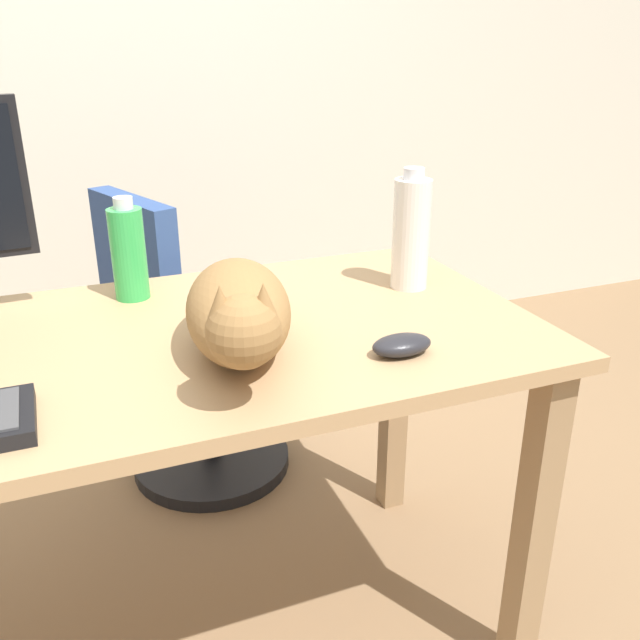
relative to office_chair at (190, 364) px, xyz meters
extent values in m
cube|color=beige|center=(-0.17, 0.90, 0.92)|extent=(6.00, 0.04, 2.60)
cube|color=tan|center=(-0.17, -0.65, 0.36)|extent=(1.44, 0.72, 0.03)
cube|color=#977752|center=(0.49, -0.95, -0.01)|extent=(0.06, 0.06, 0.72)
cube|color=#977752|center=(0.49, -0.36, -0.01)|extent=(0.06, 0.06, 0.72)
cylinder|color=black|center=(0.05, 0.02, -0.36)|extent=(0.48, 0.48, 0.04)
cylinder|color=black|center=(0.05, 0.02, -0.16)|extent=(0.06, 0.06, 0.43)
cylinder|color=navy|center=(0.05, 0.02, 0.08)|extent=(0.44, 0.44, 0.06)
cube|color=navy|center=(-0.13, -0.05, 0.31)|extent=(0.18, 0.35, 0.40)
ellipsoid|color=olive|center=(-0.04, -0.74, 0.45)|extent=(0.26, 0.39, 0.15)
sphere|color=olive|center=(-0.09, -0.95, 0.50)|extent=(0.11, 0.11, 0.11)
cone|color=olive|center=(-0.06, -0.96, 0.55)|extent=(0.04, 0.04, 0.04)
cone|color=olive|center=(-0.12, -0.94, 0.55)|extent=(0.04, 0.04, 0.04)
cylinder|color=olive|center=(0.06, -0.50, 0.40)|extent=(0.08, 0.18, 0.03)
ellipsoid|color=#232328|center=(0.21, -0.87, 0.40)|extent=(0.11, 0.06, 0.04)
cylinder|color=silver|center=(0.39, -0.57, 0.50)|extent=(0.08, 0.08, 0.24)
cylinder|color=silver|center=(0.39, -0.57, 0.63)|extent=(0.04, 0.04, 0.02)
cylinder|color=green|center=(-0.18, -0.41, 0.47)|extent=(0.07, 0.07, 0.19)
cylinder|color=silver|center=(-0.18, -0.41, 0.58)|extent=(0.04, 0.04, 0.02)
camera|label=1|loc=(-0.32, -1.82, 0.90)|focal=38.75mm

